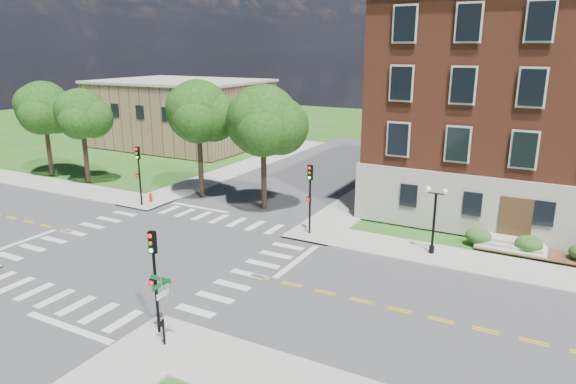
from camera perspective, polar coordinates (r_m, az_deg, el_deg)
The scene contains 19 objects.
ground at distance 33.80m, azimuth -14.86°, elevation -6.40°, with size 160.00×160.00×0.00m, color #225A19.
road_ew at distance 33.79m, azimuth -14.86°, elevation -6.39°, with size 90.00×12.00×0.01m, color #3D3D3F.
road_ns at distance 33.79m, azimuth -14.86°, elevation -6.39°, with size 12.00×90.00×0.01m, color #3D3D3F.
sidewalk_ne at distance 40.43m, azimuth 17.58°, elevation -2.83°, with size 34.00×34.00×0.12m.
sidewalk_nw at distance 54.58m, azimuth -15.85°, elevation 2.05°, with size 34.00×34.00×0.12m.
crosswalk_east at distance 29.65m, azimuth -4.45°, elevation -9.11°, with size 2.20×10.20×0.02m, color silver, non-canonical shape.
stop_bar_east at distance 31.29m, azimuth 1.03°, elevation -7.67°, with size 0.40×5.50×0.00m, color silver.
secondary_building at distance 68.95m, azimuth -11.71°, elevation 8.65°, with size 20.40×15.40×8.30m.
tree_a at distance 55.81m, azimuth -25.52°, elevation 8.41°, with size 5.19×5.19×9.25m.
tree_b at distance 51.18m, azimuth -21.99°, elevation 8.06°, with size 4.60×4.60×8.79m.
tree_c at distance 43.40m, azimuth -9.96°, elevation 8.79°, with size 5.23×5.23×9.87m.
tree_d at distance 39.44m, azimuth -2.79°, elevation 7.88°, with size 5.51×5.51×9.71m.
traffic_signal_se at distance 23.22m, azimuth -14.64°, elevation -8.29°, with size 0.33×0.37×4.80m.
traffic_signal_ne at distance 34.51m, azimuth 2.46°, elevation 0.19°, with size 0.37×0.42×4.80m.
traffic_signal_nw at distance 42.51m, azimuth -16.25°, elevation 2.55°, with size 0.37×0.43×4.80m.
twin_lamp_west at distance 32.54m, azimuth 15.95°, elevation -2.62°, with size 1.36×0.36×4.23m.
street_sign_pole at distance 22.73m, azimuth -13.79°, elevation -11.22°, with size 1.10×1.10×3.10m.
push_button_post at distance 23.29m, azimuth -13.70°, elevation -14.74°, with size 0.14×0.21×1.20m.
fire_hydrant at distance 43.93m, azimuth -15.01°, elevation -0.61°, with size 0.35×0.35×0.75m.
Camera 1 is at (21.87, -22.56, 12.45)m, focal length 32.00 mm.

